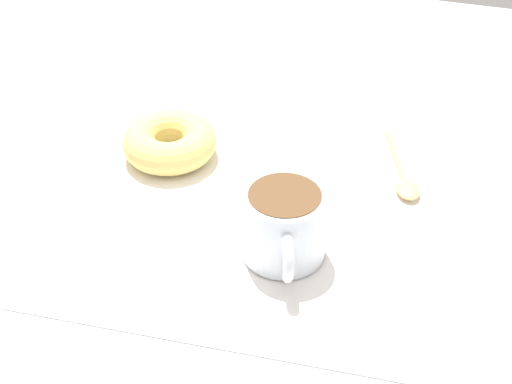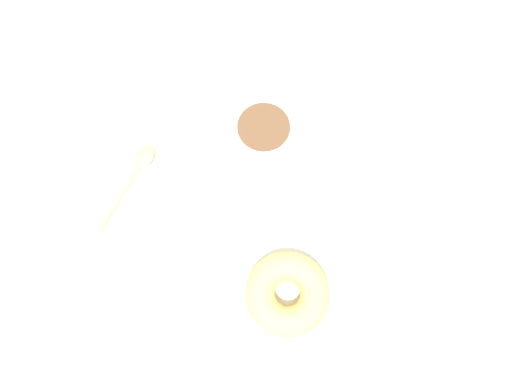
{
  "view_description": "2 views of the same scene",
  "coord_description": "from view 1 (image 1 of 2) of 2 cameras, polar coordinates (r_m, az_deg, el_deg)",
  "views": [
    {
      "loc": [
        19.33,
        -51.35,
        44.46
      ],
      "look_at": [
        2.76,
        1.03,
        2.3
      ],
      "focal_mm": 50.0,
      "sensor_mm": 36.0,
      "label": 1
    },
    {
      "loc": [
        -10.51,
        13.6,
        61.87
      ],
      "look_at": [
        2.76,
        1.03,
        2.3
      ],
      "focal_mm": 35.0,
      "sensor_mm": 36.0,
      "label": 2
    }
  ],
  "objects": [
    {
      "name": "napkin",
      "position": [
        0.71,
        0.0,
        -1.38
      ],
      "size": [
        38.35,
        38.35,
        0.3
      ],
      "primitive_type": "cube",
      "rotation": [
        0.0,
        0.0,
        0.08
      ],
      "color": "white",
      "rests_on": "ground_plane"
    },
    {
      "name": "ground_plane",
      "position": [
        0.71,
        -2.37,
        -2.18
      ],
      "size": [
        120.0,
        120.0,
        2.0
      ],
      "primitive_type": "cube",
      "color": "#B2BCC6"
    },
    {
      "name": "spoon",
      "position": [
        0.75,
        11.79,
        1.0
      ],
      "size": [
        5.75,
        12.62,
        0.9
      ],
      "color": "#D8B772",
      "rests_on": "napkin"
    },
    {
      "name": "donut",
      "position": [
        0.77,
        -6.93,
        4.0
      ],
      "size": [
        10.12,
        10.12,
        3.6
      ],
      "primitive_type": "torus",
      "color": "#E5C66B",
      "rests_on": "napkin"
    },
    {
      "name": "coffee_cup",
      "position": [
        0.63,
        2.26,
        -2.57
      ],
      "size": [
        7.63,
        10.06,
        6.66
      ],
      "color": "silver",
      "rests_on": "napkin"
    }
  ]
}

